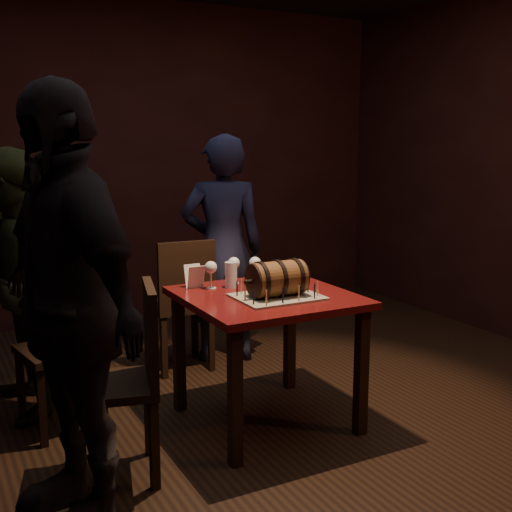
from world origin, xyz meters
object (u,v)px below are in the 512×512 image
barrel_cake (277,279)px  chair_left_front (130,370)px  chair_left_rear (73,335)px  person_left_rear (11,285)px  wine_glass_right (255,264)px  wine_glass_mid (234,264)px  person_back (223,249)px  chair_back (183,298)px  wine_glass_left (211,269)px  pint_of_ale (231,275)px  pub_table (266,313)px  person_left_front (67,309)px

barrel_cake → chair_left_front: (-0.86, -0.11, -0.33)m
chair_left_rear → person_left_rear: size_ratio=0.60×
person_left_rear → wine_glass_right: bearing=68.9°
wine_glass_mid → person_back: (0.28, 0.77, -0.05)m
barrel_cake → chair_back: size_ratio=0.38×
wine_glass_mid → person_back: bearing=69.8°
chair_back → person_back: size_ratio=0.57×
wine_glass_left → wine_glass_right: (0.29, 0.00, 0.00)m
pint_of_ale → chair_left_rear: 0.95m
pint_of_ale → wine_glass_mid: bearing=54.8°
person_back → barrel_cake: bearing=99.0°
pub_table → person_back: 1.13m
wine_glass_left → chair_left_rear: (-0.75, 0.21, -0.35)m
chair_back → wine_glass_mid: bearing=-84.1°
chair_left_front → chair_back: bearing=58.6°
wine_glass_mid → person_left_rear: 1.28m
person_back → chair_back: bearing=36.2°
person_left_front → pub_table: bearing=97.9°
wine_glass_right → barrel_cake: bearing=-99.1°
chair_back → wine_glass_right: bearing=-75.6°
pint_of_ale → person_left_rear: (-1.14, 0.52, -0.04)m
chair_left_rear → person_left_rear: 0.47m
chair_back → person_back: (0.35, 0.10, 0.30)m
person_left_rear → pub_table: bearing=58.0°
chair_left_rear → person_left_front: size_ratio=0.51×
pint_of_ale → person_left_rear: size_ratio=0.10×
chair_back → person_left_rear: 1.18m
wine_glass_left → pub_table: bearing=-50.4°
chair_left_front → person_left_rear: person_left_rear is taller
chair_back → chair_left_rear: same height
chair_back → person_left_front: 1.82m
chair_back → person_left_rear: bearing=-168.3°
wine_glass_mid → wine_glass_right: same height
pub_table → wine_glass_mid: size_ratio=5.59×
chair_left_front → person_left_front: bearing=-144.4°
wine_glass_left → chair_left_front: size_ratio=0.17×
barrel_cake → person_back: (0.23, 1.20, -0.04)m
pub_table → wine_glass_right: 0.36m
barrel_cake → wine_glass_mid: 0.43m
wine_glass_right → chair_back: size_ratio=0.17×
chair_left_rear → chair_left_front: (0.12, -0.69, 0.00)m
barrel_cake → person_back: bearing=79.2°
chair_left_front → person_back: bearing=50.2°
wine_glass_right → chair_back: 0.82m
wine_glass_left → pint_of_ale: (0.11, -0.03, -0.05)m
person_left_rear → chair_left_rear: bearing=44.0°
pint_of_ale → chair_left_front: chair_left_front is taller
wine_glass_right → person_back: 0.84m
wine_glass_right → chair_left_rear: bearing=168.6°
wine_glass_mid → wine_glass_right: (0.12, -0.05, 0.00)m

